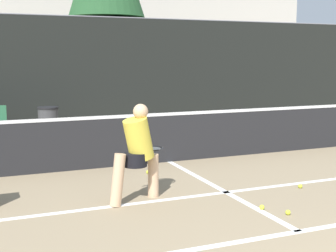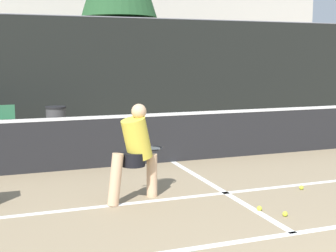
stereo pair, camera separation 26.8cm
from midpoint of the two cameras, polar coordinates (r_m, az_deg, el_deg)
The scene contains 14 objects.
court_baseline_near at distance 5.66m, azimuth 14.34°, elevation -12.36°, with size 11.00×0.10×0.01m, color white.
court_service_line at distance 7.02m, azimuth 6.01°, elevation -8.03°, with size 8.25×0.10×0.01m, color white.
court_center_mark at distance 7.24m, azimuth 5.05°, elevation -7.51°, with size 0.10×3.91×0.01m, color white.
net at distance 8.86m, azimuth -0.69°, elevation -1.15°, with size 11.09×0.09×1.07m.
fence_back at distance 12.92m, azimuth -7.88°, elevation 6.30°, with size 24.00×0.06×3.06m.
player_practicing at distance 6.47m, azimuth -4.91°, elevation -2.91°, with size 1.04×0.84×1.36m.
tennis_ball_scattered_0 at distance 7.43m, azimuth 14.83°, elevation -7.10°, with size 0.07×0.07×0.07m, color #D1E033.
tennis_ball_scattered_1 at distance 8.05m, azimuth -3.40°, elevation -5.63°, with size 0.07×0.07×0.07m, color #D1E033.
tennis_ball_scattered_2 at distance 6.31m, azimuth 10.18°, elevation -9.73°, with size 0.07×0.07×0.07m, color #D1E033.
tennis_ball_scattered_5 at distance 6.18m, azimuth 13.20°, elevation -10.23°, with size 0.07×0.07×0.07m, color #D1E033.
trash_bin at distance 11.60m, azimuth -15.02°, elevation 0.30°, with size 0.50×0.50×0.80m.
tree_west at distance 21.21m, azimuth -18.76°, elevation 10.63°, with size 2.92×2.92×3.46m.
tree_mid at distance 20.90m, azimuth -6.84°, elevation 11.62°, with size 3.15×3.15×3.66m.
building_far at distance 29.49m, azimuth -16.23°, elevation 10.53°, with size 36.00×2.40×6.47m, color beige.
Camera 1 is at (-3.33, -1.44, 1.99)m, focal length 50.00 mm.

